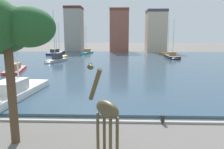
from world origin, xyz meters
The scene contains 15 objects.
harbor_water centered at (0.00, 35.84, 0.17)m, with size 80.34×52.48×0.33m, color #334C60.
quay_edge_coping centered at (0.00, 9.35, 0.06)m, with size 80.34×0.50×0.12m, color #ADA89E.
giraffe_statue centered at (0.06, 5.53, 2.09)m, with size 1.74×2.02×4.09m.
sailboat_red centered at (-13.94, 26.50, 0.50)m, with size 3.78×7.95×6.57m.
sailboat_black centered at (12.08, 44.03, 0.58)m, with size 2.24×6.91×8.57m.
sailboat_yellow centered at (-12.16, 42.88, 0.42)m, with size 2.14×6.21×7.79m.
sailboat_orange centered at (12.83, 52.84, 0.40)m, with size 3.46×9.85×9.04m.
sailboat_white centered at (-7.87, 14.36, 0.58)m, with size 3.01×9.89×5.84m.
sailboat_navy centered at (-15.92, 54.05, 0.58)m, with size 2.80×9.40×6.80m.
sailboat_grey centered at (-11.22, 36.63, 0.67)m, with size 3.30×6.20×9.68m.
sailboat_teal centered at (-8.24, 55.12, 0.55)m, with size 2.83×7.61×7.69m.
mooring_bollard centered at (3.29, 9.20, 0.25)m, with size 0.24×0.24×0.50m, color #232326.
townhouse_tall_gabled centered at (-13.38, 65.51, 6.90)m, with size 5.20×5.86×13.76m.
townhouse_end_terrace centered at (0.55, 66.40, 6.65)m, with size 5.87×5.51×13.27m.
townhouse_wide_warehouse centered at (11.71, 65.15, 6.35)m, with size 5.88×7.15×12.67m.
Camera 1 is at (0.64, -3.56, 5.30)m, focal length 35.26 mm.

